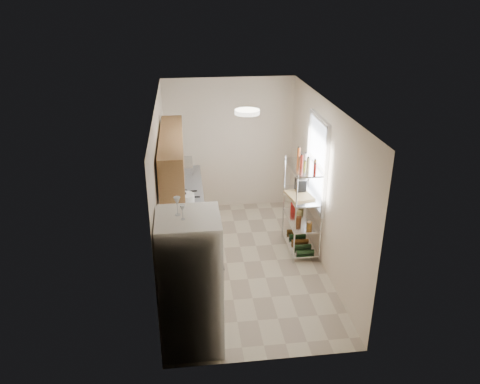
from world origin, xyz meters
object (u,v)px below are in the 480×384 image
object	(u,v)px
refrigerator	(191,283)
cutting_board	(300,195)
rice_cooker	(186,201)
frying_pan_large	(183,197)
espresso_machine	(300,185)

from	to	relation	value
refrigerator	cutting_board	bearing A→B (deg)	48.28
rice_cooker	frying_pan_large	size ratio (longest dim) A/B	1.16
espresso_machine	refrigerator	bearing A→B (deg)	-132.38
refrigerator	espresso_machine	size ratio (longest dim) A/B	7.12
refrigerator	frying_pan_large	size ratio (longest dim) A/B	7.28
frying_pan_large	cutting_board	xyz separation A→B (m)	(1.88, -0.38, 0.11)
espresso_machine	rice_cooker	bearing A→B (deg)	-178.19
cutting_board	frying_pan_large	bearing A→B (deg)	168.43
rice_cooker	frying_pan_large	bearing A→B (deg)	97.12
espresso_machine	frying_pan_large	bearing A→B (deg)	171.76
refrigerator	rice_cooker	size ratio (longest dim) A/B	6.28
refrigerator	cutting_board	world-z (taller)	refrigerator
rice_cooker	espresso_machine	distance (m)	1.90
frying_pan_large	rice_cooker	bearing A→B (deg)	-79.95
refrigerator	espresso_machine	distance (m)	2.91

